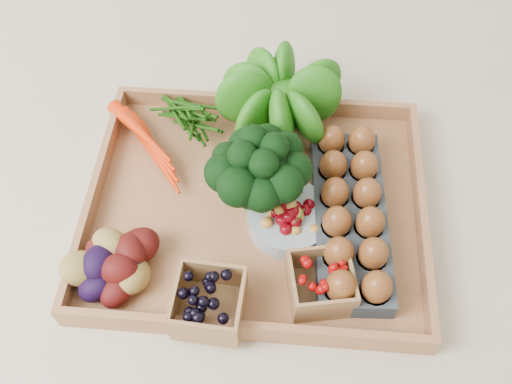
# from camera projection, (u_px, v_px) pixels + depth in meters

# --- Properties ---
(ground) EXTENTS (4.00, 4.00, 0.00)m
(ground) POSITION_uv_depth(u_px,v_px,m) (256.00, 212.00, 0.96)
(ground) COLOR beige
(ground) RESTS_ON ground
(tray) EXTENTS (0.55, 0.45, 0.01)m
(tray) POSITION_uv_depth(u_px,v_px,m) (256.00, 210.00, 0.96)
(tray) COLOR #A56E45
(tray) RESTS_ON ground
(carrots) EXTENTS (0.18, 0.13, 0.04)m
(carrots) POSITION_uv_depth(u_px,v_px,m) (149.00, 142.00, 1.00)
(carrots) COLOR red
(carrots) RESTS_ON tray
(lettuce) EXTENTS (0.15, 0.15, 0.15)m
(lettuce) POSITION_uv_depth(u_px,v_px,m) (279.00, 92.00, 1.00)
(lettuce) COLOR #11520C
(lettuce) RESTS_ON tray
(broccoli) EXTENTS (0.16, 0.16, 0.12)m
(broccoli) POSITION_uv_depth(u_px,v_px,m) (258.00, 185.00, 0.90)
(broccoli) COLOR black
(broccoli) RESTS_ON tray
(cherry_bowl) EXTENTS (0.13, 0.13, 0.04)m
(cherry_bowl) POSITION_uv_depth(u_px,v_px,m) (289.00, 219.00, 0.92)
(cherry_bowl) COLOR #8C9EA5
(cherry_bowl) RESTS_ON tray
(egg_carton) EXTENTS (0.13, 0.33, 0.04)m
(egg_carton) POSITION_uv_depth(u_px,v_px,m) (349.00, 218.00, 0.92)
(egg_carton) COLOR #394048
(egg_carton) RESTS_ON tray
(potatoes) EXTENTS (0.15, 0.15, 0.09)m
(potatoes) POSITION_uv_depth(u_px,v_px,m) (114.00, 256.00, 0.85)
(potatoes) COLOR #390A09
(potatoes) RESTS_ON tray
(punnet_blackberry) EXTENTS (0.10, 0.10, 0.07)m
(punnet_blackberry) POSITION_uv_depth(u_px,v_px,m) (209.00, 303.00, 0.82)
(punnet_blackberry) COLOR black
(punnet_blackberry) RESTS_ON tray
(punnet_raspberry) EXTENTS (0.11, 0.11, 0.06)m
(punnet_raspberry) POSITION_uv_depth(u_px,v_px,m) (321.00, 283.00, 0.84)
(punnet_raspberry) COLOR #7D0605
(punnet_raspberry) RESTS_ON tray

